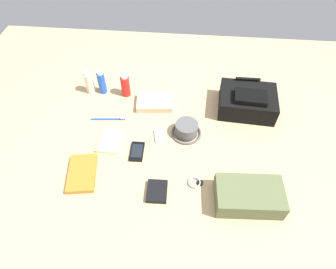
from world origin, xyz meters
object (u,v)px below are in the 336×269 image
object	(u,v)px
wristwatch	(195,182)
wallet	(157,191)
backpack	(247,101)
notepad	(110,141)
cell_phone	(137,151)
lotion_bottle	(89,83)
toothbrush	(110,119)
toiletry_pouch	(249,196)
sunscreen_spray	(125,86)
deodorant_spray	(102,83)
bucket_hat	(187,130)
media_player	(160,136)
folded_towel	(155,102)
paperback_novel	(82,173)

from	to	relation	value
wristwatch	wallet	distance (m)	0.18
backpack	notepad	bearing A→B (deg)	-156.78
cell_phone	wallet	bearing A→B (deg)	-59.76
backpack	lotion_bottle	size ratio (longest dim) A/B	2.22
toothbrush	toiletry_pouch	bearing A→B (deg)	-31.01
sunscreen_spray	cell_phone	bearing A→B (deg)	-72.85
deodorant_spray	sunscreen_spray	xyz separation A→B (m)	(0.14, -0.01, -0.00)
toiletry_pouch	bucket_hat	bearing A→B (deg)	128.15
lotion_bottle	cell_phone	bearing A→B (deg)	-50.99
toiletry_pouch	deodorant_spray	size ratio (longest dim) A/B	1.98
deodorant_spray	media_player	distance (m)	0.49
backpack	wristwatch	size ratio (longest dim) A/B	4.50
deodorant_spray	cell_phone	xyz separation A→B (m)	(0.27, -0.43, -0.07)
toiletry_pouch	folded_towel	world-z (taller)	toiletry_pouch
media_player	wallet	distance (m)	0.33
backpack	deodorant_spray	world-z (taller)	deodorant_spray
bucket_hat	wallet	bearing A→B (deg)	-107.45
toiletry_pouch	folded_towel	size ratio (longest dim) A/B	1.48
sunscreen_spray	notepad	bearing A→B (deg)	-93.11
bucket_hat	folded_towel	distance (m)	0.28
paperback_novel	wallet	xyz separation A→B (m)	(0.36, -0.06, 0.00)
paperback_novel	cell_phone	distance (m)	0.28
wallet	toiletry_pouch	bearing A→B (deg)	-2.07
bucket_hat	cell_phone	xyz separation A→B (m)	(-0.24, -0.15, -0.03)
toiletry_pouch	wallet	size ratio (longest dim) A/B	2.68
backpack	media_player	world-z (taller)	backpack
wristwatch	wallet	xyz separation A→B (m)	(-0.17, -0.06, 0.01)
paperback_novel	media_player	xyz separation A→B (m)	(0.34, 0.26, -0.01)
paperback_novel	backpack	bearing A→B (deg)	32.54
lotion_bottle	bucket_hat	bearing A→B (deg)	-25.56
lotion_bottle	sunscreen_spray	bearing A→B (deg)	-1.57
folded_towel	wallet	bearing A→B (deg)	-82.07
sunscreen_spray	notepad	distance (m)	0.37
toothbrush	sunscreen_spray	bearing A→B (deg)	75.76
toiletry_pouch	wristwatch	distance (m)	0.24
deodorant_spray	folded_towel	xyz separation A→B (m)	(0.32, -0.08, -0.05)
media_player	wristwatch	size ratio (longest dim) A/B	1.32
backpack	toiletry_pouch	world-z (taller)	backpack
lotion_bottle	media_player	xyz separation A→B (m)	(0.45, -0.31, -0.06)
wristwatch	toothbrush	distance (m)	0.60
deodorant_spray	notepad	xyz separation A→B (m)	(0.12, -0.38, -0.06)
sunscreen_spray	cell_phone	distance (m)	0.44
sunscreen_spray	toothbrush	world-z (taller)	sunscreen_spray
media_player	folded_towel	size ratio (longest dim) A/B	0.47
deodorant_spray	sunscreen_spray	size ratio (longest dim) A/B	1.06
lotion_bottle	paperback_novel	size ratio (longest dim) A/B	0.65
wristwatch	wallet	world-z (taller)	wallet
sunscreen_spray	wallet	size ratio (longest dim) A/B	1.28
deodorant_spray	wallet	world-z (taller)	deodorant_spray
deodorant_spray	media_player	xyz separation A→B (m)	(0.37, -0.32, -0.07)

